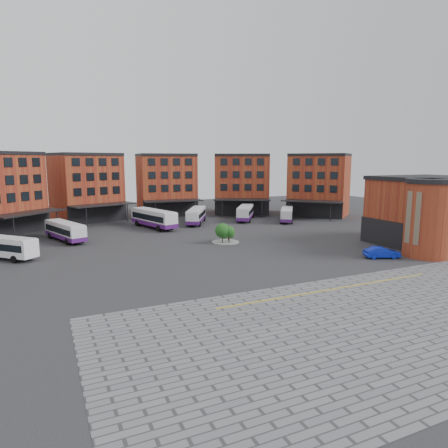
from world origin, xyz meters
name	(u,v)px	position (x,y,z in m)	size (l,w,h in m)	color
ground	(250,261)	(0.00, 0.00, 0.00)	(160.00, 160.00, 0.00)	#28282B
paving_zone	(395,317)	(2.00, -22.00, 0.01)	(50.00, 22.00, 0.02)	slate
yellow_line	(332,289)	(2.00, -14.00, 0.03)	(26.00, 0.15, 0.02)	gold
main_building	(144,188)	(-4.77, 38.25, 7.23)	(94.14, 42.48, 14.60)	#9B4021
east_building	(426,212)	(28.70, -3.06, 5.29)	(17.40, 15.40, 10.60)	#9B4021
tree_island	(226,232)	(1.81, 11.53, 1.72)	(4.40, 4.40, 3.25)	gray
bus_a	(2,246)	(-29.62, 14.78, 1.77)	(9.01, 9.32, 2.99)	white
bus_b	(65,231)	(-21.26, 24.08, 1.67)	(5.93, 11.16, 3.08)	silver
bus_c	(154,218)	(-4.87, 30.39, 1.93)	(6.32, 12.96, 3.56)	silver
bus_d	(196,215)	(4.61, 32.07, 1.71)	(7.72, 11.04, 3.16)	white
bus_e	(246,212)	(16.19, 32.10, 1.74)	(8.56, 10.89, 3.21)	silver
bus_f	(287,214)	(23.45, 26.79, 1.55)	(7.74, 9.70, 2.87)	silver
blue_car	(382,252)	(16.82, -6.20, 0.77)	(1.63, 4.66, 1.54)	#0E22B9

